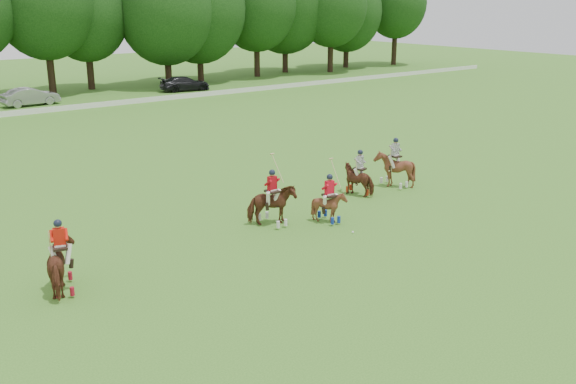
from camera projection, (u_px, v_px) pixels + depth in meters
ground at (317, 267)px, 22.55m from camera, size 180.00×180.00×0.00m
boundary_rail at (12, 113)px, 51.33m from camera, size 120.00×0.10×0.44m
car_mid at (30, 97)px, 56.22m from camera, size 4.91×2.03×1.58m
car_right at (185, 84)px, 65.15m from camera, size 5.31×2.78×1.47m
polo_red_a at (62, 265)px, 20.49m from camera, size 1.49×2.24×2.43m
polo_red_b at (272, 205)px, 26.52m from camera, size 1.74×1.51×2.92m
polo_red_c at (329, 205)px, 26.90m from camera, size 1.22×1.34×2.63m
polo_stripe_a at (359, 179)px, 30.69m from camera, size 1.33×1.91×2.20m
polo_stripe_b at (394, 169)px, 31.93m from camera, size 1.47×1.65×2.49m
polo_ball at (353, 232)px, 25.78m from camera, size 0.09×0.09×0.09m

